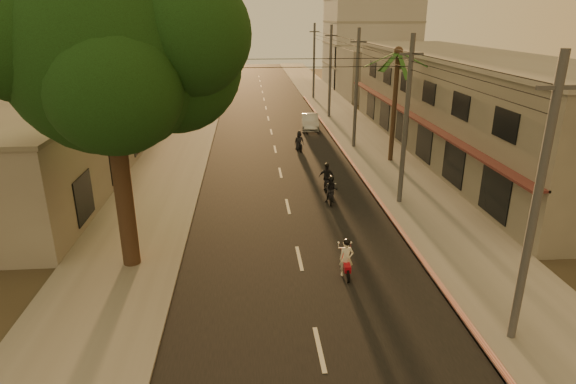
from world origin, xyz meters
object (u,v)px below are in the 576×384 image
(scooter_red, at_px, (346,259))
(scooter_far_a, at_px, (299,142))
(parked_car, at_px, (310,122))
(scooter_mid_a, at_px, (331,191))
(broadleaf_tree, at_px, (118,54))
(palm_tree, at_px, (398,58))
(scooter_mid_b, at_px, (326,178))

(scooter_red, distance_m, scooter_far_a, 19.01)
(scooter_far_a, bearing_deg, parked_car, 69.01)
(scooter_mid_a, bearing_deg, broadleaf_tree, -134.05)
(scooter_far_a, bearing_deg, scooter_red, -97.73)
(palm_tree, xyz_separation_m, scooter_mid_b, (-5.48, -5.42, -6.40))
(palm_tree, bearing_deg, scooter_mid_a, -126.08)
(scooter_far_a, bearing_deg, palm_tree, -36.55)
(broadleaf_tree, bearing_deg, scooter_red, -11.56)
(scooter_red, height_order, parked_car, scooter_red)
(broadleaf_tree, height_order, scooter_mid_b, broadleaf_tree)
(broadleaf_tree, xyz_separation_m, palm_tree, (14.61, 13.86, -1.33))
(scooter_red, distance_m, parked_car, 26.37)
(scooter_mid_b, relative_size, scooter_far_a, 1.05)
(broadleaf_tree, bearing_deg, scooter_mid_a, 34.55)
(scooter_mid_b, bearing_deg, parked_car, 95.36)
(scooter_mid_b, distance_m, parked_car, 16.21)
(broadleaf_tree, bearing_deg, palm_tree, 43.48)
(palm_tree, distance_m, parked_car, 13.29)
(parked_car, bearing_deg, scooter_red, -89.30)
(scooter_far_a, height_order, parked_car, scooter_far_a)
(scooter_far_a, xyz_separation_m, parked_car, (1.77, 7.30, -0.01))
(scooter_mid_b, height_order, scooter_far_a, scooter_mid_b)
(scooter_red, xyz_separation_m, scooter_mid_a, (0.75, 7.94, 0.01))
(broadleaf_tree, bearing_deg, scooter_far_a, 64.03)
(broadleaf_tree, bearing_deg, parked_car, 67.49)
(palm_tree, height_order, parked_car, palm_tree)
(broadleaf_tree, height_order, scooter_mid_a, broadleaf_tree)
(parked_car, bearing_deg, palm_tree, -62.87)
(broadleaf_tree, relative_size, scooter_mid_a, 7.60)
(scooter_mid_a, bearing_deg, scooter_mid_b, 99.50)
(scooter_far_a, relative_size, parked_car, 0.37)
(broadleaf_tree, distance_m, scooter_mid_a, 13.46)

